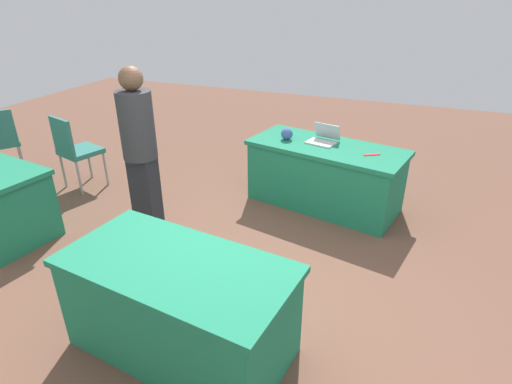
{
  "coord_description": "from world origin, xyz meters",
  "views": [
    {
      "loc": [
        -1.25,
        2.69,
        2.4
      ],
      "look_at": [
        -0.14,
        -0.13,
        0.9
      ],
      "focal_mm": 29.34,
      "sensor_mm": 36.0,
      "label": 1
    }
  ],
  "objects_px": {
    "chair_tucked_left": "(75,148)",
    "table_mid_right": "(180,307)",
    "yarn_ball": "(287,134)",
    "person_attendee_browsing": "(139,145)",
    "chair_near_front": "(0,139)",
    "table_foreground": "(325,175)",
    "scissors_red": "(372,155)",
    "laptop_silver": "(323,139)"
  },
  "relations": [
    {
      "from": "table_foreground",
      "to": "chair_near_front",
      "type": "height_order",
      "value": "chair_near_front"
    },
    {
      "from": "chair_tucked_left",
      "to": "scissors_red",
      "type": "xyz_separation_m",
      "value": [
        -3.58,
        -0.6,
        0.2
      ]
    },
    {
      "from": "chair_near_front",
      "to": "laptop_silver",
      "type": "bearing_deg",
      "value": -43.12
    },
    {
      "from": "table_mid_right",
      "to": "scissors_red",
      "type": "bearing_deg",
      "value": -110.94
    },
    {
      "from": "chair_tucked_left",
      "to": "yarn_ball",
      "type": "height_order",
      "value": "chair_tucked_left"
    },
    {
      "from": "chair_tucked_left",
      "to": "table_mid_right",
      "type": "bearing_deg",
      "value": -18.84
    },
    {
      "from": "table_mid_right",
      "to": "laptop_silver",
      "type": "xyz_separation_m",
      "value": [
        -0.36,
        -2.68,
        0.41
      ]
    },
    {
      "from": "table_foreground",
      "to": "person_attendee_browsing",
      "type": "bearing_deg",
      "value": 38.33
    },
    {
      "from": "table_foreground",
      "to": "chair_near_front",
      "type": "xyz_separation_m",
      "value": [
        4.28,
        0.78,
        0.16
      ]
    },
    {
      "from": "table_foreground",
      "to": "yarn_ball",
      "type": "relative_size",
      "value": 13.68
    },
    {
      "from": "yarn_ball",
      "to": "laptop_silver",
      "type": "bearing_deg",
      "value": -172.06
    },
    {
      "from": "person_attendee_browsing",
      "to": "yarn_ball",
      "type": "distance_m",
      "value": 1.73
    },
    {
      "from": "chair_near_front",
      "to": "yarn_ball",
      "type": "xyz_separation_m",
      "value": [
        -3.78,
        -0.81,
        0.28
      ]
    },
    {
      "from": "table_mid_right",
      "to": "person_attendee_browsing",
      "type": "bearing_deg",
      "value": -47.87
    },
    {
      "from": "table_foreground",
      "to": "chair_near_front",
      "type": "bearing_deg",
      "value": 10.34
    },
    {
      "from": "laptop_silver",
      "to": "scissors_red",
      "type": "xyz_separation_m",
      "value": [
        -0.59,
        0.21,
        -0.04
      ]
    },
    {
      "from": "chair_near_front",
      "to": "chair_tucked_left",
      "type": "distance_m",
      "value": 1.22
    },
    {
      "from": "person_attendee_browsing",
      "to": "chair_near_front",
      "type": "bearing_deg",
      "value": 175.9
    },
    {
      "from": "person_attendee_browsing",
      "to": "yarn_ball",
      "type": "xyz_separation_m",
      "value": [
        -1.12,
        -1.31,
        -0.15
      ]
    },
    {
      "from": "table_mid_right",
      "to": "yarn_ball",
      "type": "bearing_deg",
      "value": -88.59
    },
    {
      "from": "person_attendee_browsing",
      "to": "scissors_red",
      "type": "distance_m",
      "value": 2.44
    },
    {
      "from": "laptop_silver",
      "to": "person_attendee_browsing",
      "type": "bearing_deg",
      "value": 55.6
    },
    {
      "from": "table_mid_right",
      "to": "chair_tucked_left",
      "type": "distance_m",
      "value": 3.24
    },
    {
      "from": "chair_near_front",
      "to": "chair_tucked_left",
      "type": "bearing_deg",
      "value": -51.6
    },
    {
      "from": "table_mid_right",
      "to": "scissors_red",
      "type": "distance_m",
      "value": 2.68
    },
    {
      "from": "chair_near_front",
      "to": "laptop_silver",
      "type": "height_order",
      "value": "laptop_silver"
    },
    {
      "from": "chair_near_front",
      "to": "person_attendee_browsing",
      "type": "height_order",
      "value": "person_attendee_browsing"
    },
    {
      "from": "chair_tucked_left",
      "to": "scissors_red",
      "type": "distance_m",
      "value": 3.63
    },
    {
      "from": "chair_tucked_left",
      "to": "person_attendee_browsing",
      "type": "relative_size",
      "value": 0.56
    },
    {
      "from": "chair_near_front",
      "to": "laptop_silver",
      "type": "relative_size",
      "value": 2.51
    },
    {
      "from": "table_foreground",
      "to": "chair_tucked_left",
      "type": "height_order",
      "value": "chair_tucked_left"
    },
    {
      "from": "table_mid_right",
      "to": "laptop_silver",
      "type": "bearing_deg",
      "value": -97.61
    },
    {
      "from": "scissors_red",
      "to": "table_mid_right",
      "type": "bearing_deg",
      "value": 36.31
    },
    {
      "from": "table_foreground",
      "to": "table_mid_right",
      "type": "height_order",
      "value": "same"
    },
    {
      "from": "person_attendee_browsing",
      "to": "scissors_red",
      "type": "xyz_separation_m",
      "value": [
        -2.13,
        -1.16,
        -0.22
      ]
    },
    {
      "from": "table_foreground",
      "to": "yarn_ball",
      "type": "xyz_separation_m",
      "value": [
        0.5,
        -0.03,
        0.44
      ]
    },
    {
      "from": "table_foreground",
      "to": "scissors_red",
      "type": "distance_m",
      "value": 0.65
    },
    {
      "from": "table_mid_right",
      "to": "chair_tucked_left",
      "type": "xyz_separation_m",
      "value": [
        2.63,
        -1.88,
        0.18
      ]
    },
    {
      "from": "person_attendee_browsing",
      "to": "table_mid_right",
      "type": "bearing_deg",
      "value": -41.36
    },
    {
      "from": "chair_near_front",
      "to": "yarn_ball",
      "type": "distance_m",
      "value": 3.88
    },
    {
      "from": "table_foreground",
      "to": "table_mid_right",
      "type": "bearing_deg",
      "value": 80.55
    },
    {
      "from": "table_mid_right",
      "to": "laptop_silver",
      "type": "distance_m",
      "value": 2.74
    }
  ]
}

